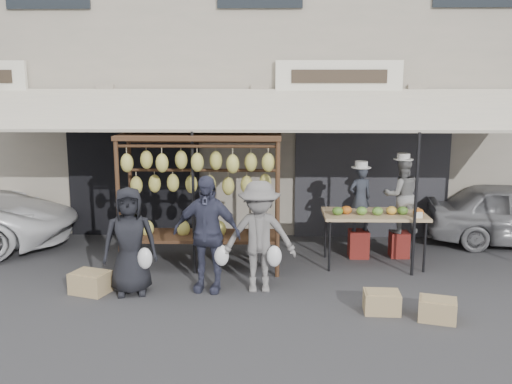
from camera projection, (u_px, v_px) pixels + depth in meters
ground_plane at (254, 301)px, 8.10m from camera, size 90.00×90.00×0.00m
shophouse at (263, 56)px, 13.77m from camera, size 24.00×6.15×7.30m
awning at (259, 110)px, 9.84m from camera, size 10.00×2.35×2.92m
banana_rack at (200, 176)px, 9.17m from camera, size 2.60×0.90×2.24m
produce_table at (375, 215)px, 9.49m from camera, size 1.70×0.90×1.04m
vendor_left at (360, 199)px, 9.91m from camera, size 0.49×0.40×1.15m
vendor_right at (402, 195)px, 9.91m from camera, size 0.68×0.55×1.32m
customer_left at (130, 241)px, 8.25m from camera, size 0.86×0.66×1.58m
customer_mid at (207, 234)px, 8.36m from camera, size 1.08×0.60×1.74m
customer_right at (259, 237)px, 8.33m from camera, size 1.10×0.66×1.66m
stool_left at (358, 244)px, 10.06m from camera, size 0.36×0.36×0.48m
stool_right at (399, 244)px, 10.08m from camera, size 0.37×0.37×0.45m
crate_near_a at (382, 302)px, 7.68m from camera, size 0.49×0.38×0.28m
crate_near_b at (437, 310)px, 7.43m from camera, size 0.55×0.48×0.28m
crate_far at (91, 282)px, 8.38m from camera, size 0.63×0.55×0.31m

